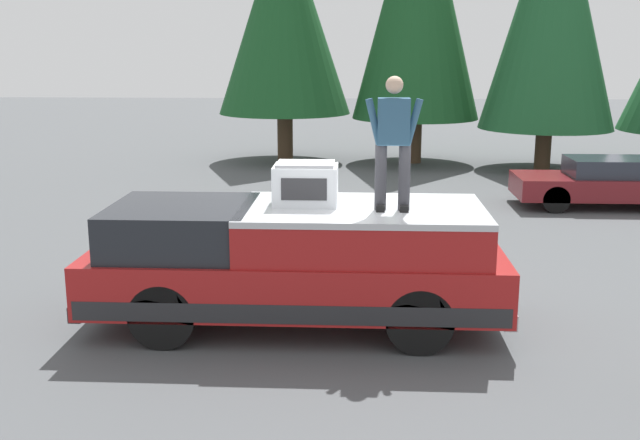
% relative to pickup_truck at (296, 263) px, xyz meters
% --- Properties ---
extents(ground_plane, '(90.00, 90.00, 0.00)m').
position_rel_pickup_truck_xyz_m(ground_plane, '(0.45, -0.76, -0.87)').
color(ground_plane, '#4C4F51').
extents(pickup_truck, '(2.01, 5.54, 1.65)m').
position_rel_pickup_truck_xyz_m(pickup_truck, '(0.00, 0.00, 0.00)').
color(pickup_truck, maroon).
rests_on(pickup_truck, ground).
extents(compressor_unit, '(0.65, 0.84, 0.56)m').
position_rel_pickup_truck_xyz_m(compressor_unit, '(0.13, -0.12, 1.05)').
color(compressor_unit, silver).
rests_on(compressor_unit, pickup_truck).
extents(person_on_truck_bed, '(0.29, 0.72, 1.69)m').
position_rel_pickup_truck_xyz_m(person_on_truck_bed, '(-0.17, -1.25, 1.68)').
color(person_on_truck_bed, '#333338').
rests_on(person_on_truck_bed, pickup_truck).
extents(parked_car_maroon, '(1.64, 4.10, 1.16)m').
position_rel_pickup_truck_xyz_m(parked_car_maroon, '(8.05, -6.59, -0.29)').
color(parked_car_maroon, maroon).
rests_on(parked_car_maroon, ground).
extents(conifer_left, '(4.02, 4.02, 8.58)m').
position_rel_pickup_truck_xyz_m(conifer_left, '(13.65, -6.47, 4.03)').
color(conifer_left, '#4C3826').
rests_on(conifer_left, ground).
extents(conifer_center_right, '(4.25, 4.25, 7.90)m').
position_rel_pickup_truck_xyz_m(conifer_center_right, '(14.96, 1.61, 3.85)').
color(conifer_center_right, '#4C3826').
rests_on(conifer_center_right, ground).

